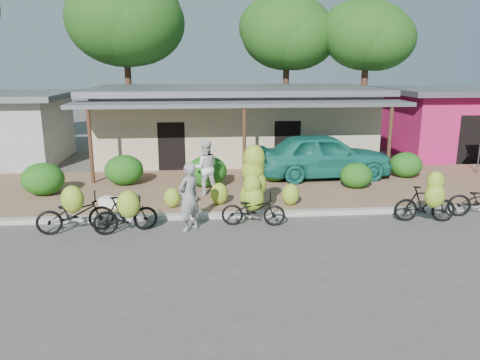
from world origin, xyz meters
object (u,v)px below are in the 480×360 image
Objects in this scene: tree_far_center at (121,18)px; vendor at (189,197)px; sack_near at (181,199)px; sack_far at (112,202)px; bike_right at (427,201)px; tree_center_right at (283,31)px; bike_far_left at (75,212)px; bike_center at (253,193)px; tree_near_right at (363,34)px; bike_left at (126,212)px; bystander at (205,167)px; teal_van at (324,155)px.

vendor is (3.69, -15.08, -5.89)m from tree_far_center.
tree_far_center reaches higher than sack_near.
bike_right is at bearing -12.75° from sack_far.
vendor is at bearing -108.82° from tree_center_right.
tree_far_center is 4.94× the size of vendor.
bike_center is (4.79, 0.47, 0.26)m from bike_far_left.
tree_far_center is 13.11m from tree_near_right.
bike_left is at bearing -82.39° from tree_far_center.
bike_far_left is at bearing 103.33° from bike_center.
tree_near_right is at bearing -26.57° from tree_center_right.
tree_center_right is at bearing 67.40° from sack_near.
bystander is 0.36× the size of teal_van.
bike_right is 6.94m from bystander.
sack_near is 0.45× the size of vendor.
teal_van is (8.77, -9.91, -5.84)m from tree_far_center.
bike_right is 5.45m from teal_van.
bike_right is 0.95× the size of vendor.
sack_near is 2.26m from vendor.
teal_van reaches higher than bike_far_left.
tree_far_center reaches higher than tree_center_right.
bike_center reaches higher than sack_near.
vendor is at bearing 132.17° from teal_van.
sack_far is 3.18m from vendor.
vendor is at bearing 96.89° from bike_right.
bike_far_left is 1.14× the size of bystander.
sack_near is at bearing 116.12° from teal_van.
tree_center_right reaches higher than tree_near_right.
tree_far_center reaches higher than bike_right.
tree_near_right is 17.22m from vendor.
bystander reaches higher than bike_right.
bike_left is 2.37× the size of sack_far.
sack_near is at bearing -64.13° from bike_far_left.
bike_far_left is 1.18× the size of bike_left.
bike_left is at bearing -71.23° from sack_far.
tree_far_center is at bearing -76.36° from bystander.
tree_near_right is at bearing -22.15° from bike_center.
tree_near_right is at bearing -30.03° from teal_van.
tree_center_right is 16.64m from bike_right.
bystander is (2.15, 3.33, 0.44)m from bike_left.
bike_far_left is 2.78× the size of sack_far.
bike_right reaches higher than bike_far_left.
tree_center_right is at bearing -4.60° from teal_van.
teal_van reaches higher than sack_far.
bystander is at bearing 110.28° from teal_van.
bike_center is 2.93× the size of sack_far.
tree_near_right is (4.00, -2.00, -0.26)m from tree_center_right.
sack_far is at bearing 1.99° from bike_left.
bike_right is at bearing -17.55° from sack_near.
bike_right is 0.35× the size of teal_van.
vendor reaches higher than bike_left.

